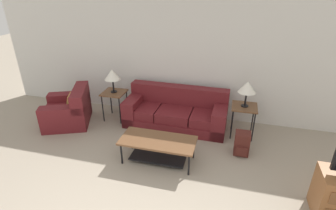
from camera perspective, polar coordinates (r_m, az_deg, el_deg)
The scene contains 9 objects.
wall_back at distance 5.82m, azimuth 3.38°, elevation 9.57°, with size 8.89×0.06×2.60m.
couch at distance 5.70m, azimuth 1.76°, elevation -1.62°, with size 2.18×0.90×0.82m.
armchair at distance 6.18m, azimuth -20.73°, elevation -1.20°, with size 1.22×1.26×0.80m.
coffee_table at distance 4.58m, azimuth -2.19°, elevation -8.75°, with size 1.30×0.59×0.44m.
side_table_left at distance 5.96m, azimuth -11.63°, elevation 2.10°, with size 0.49×0.49×0.66m.
side_table_right at distance 5.40m, azimuth 16.25°, elevation -0.98°, with size 0.49×0.49×0.66m.
table_lamp_left at distance 5.79m, azimuth -12.04°, elevation 6.40°, with size 0.34×0.34×0.51m.
table_lamp_right at distance 5.22m, azimuth 16.88°, elevation 3.68°, with size 0.34×0.34×0.51m.
backpack at distance 4.99m, azimuth 15.79°, elevation -8.10°, with size 0.27×0.31×0.45m.
Camera 1 is at (1.10, -1.74, 2.92)m, focal length 28.00 mm.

